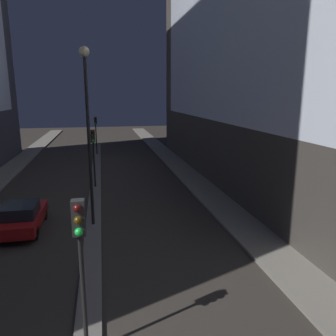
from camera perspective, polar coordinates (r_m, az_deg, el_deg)
The scene contains 6 objects.
median_strip at distance 26.66m, azimuth -12.47°, elevation -2.21°, with size 0.80×39.57×0.14m.
traffic_light_near at distance 8.58m, azimuth -15.06°, elevation -12.48°, with size 0.32×0.42×4.20m.
traffic_light_mid at distance 24.16m, azimuth -12.89°, elevation 3.89°, with size 0.32×0.42×4.20m.
traffic_light_far at distance 37.85m, azimuth -12.48°, elevation 7.02°, with size 0.32×0.42×4.20m.
street_lamp at distance 16.66m, azimuth -13.86°, elevation 9.49°, with size 0.50×0.50×8.88m.
car_left_lane at distance 18.32m, azimuth -24.15°, elevation -7.76°, with size 1.92×4.20×1.48m.
Camera 1 is at (0.65, -5.00, 6.82)m, focal length 35.00 mm.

